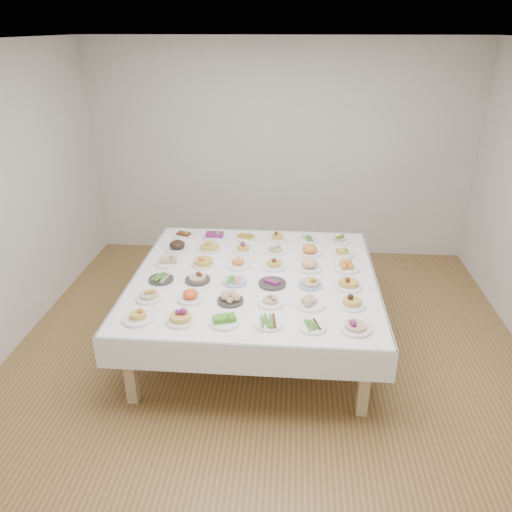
# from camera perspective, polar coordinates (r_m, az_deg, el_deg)

# --- Properties ---
(room_envelope) EXTENTS (5.02, 5.02, 2.81)m
(room_envelope) POSITION_cam_1_polar(r_m,az_deg,el_deg) (4.13, 1.57, 9.83)
(room_envelope) COLOR olive
(room_envelope) RESTS_ON ground
(display_table) EXTENTS (2.29, 2.29, 0.75)m
(display_table) POSITION_cam_1_polar(r_m,az_deg,el_deg) (4.76, -0.14, -2.88)
(display_table) COLOR white
(display_table) RESTS_ON ground
(dish_0) EXTENTS (0.25, 0.25, 0.13)m
(dish_0) POSITION_cam_1_polar(r_m,az_deg,el_deg) (4.12, -13.35, -6.44)
(dish_0) COLOR white
(dish_0) RESTS_ON display_table
(dish_1) EXTENTS (0.23, 0.23, 0.14)m
(dish_1) POSITION_cam_1_polar(r_m,az_deg,el_deg) (4.03, -8.65, -6.65)
(dish_1) COLOR white
(dish_1) RESTS_ON display_table
(dish_2) EXTENTS (0.24, 0.24, 0.11)m
(dish_2) POSITION_cam_1_polar(r_m,az_deg,el_deg) (3.98, -3.63, -7.11)
(dish_2) COLOR white
(dish_2) RESTS_ON display_table
(dish_3) EXTENTS (0.24, 0.23, 0.06)m
(dish_3) POSITION_cam_1_polar(r_m,az_deg,el_deg) (3.97, 1.40, -7.56)
(dish_3) COLOR white
(dish_3) RESTS_ON display_table
(dish_4) EXTENTS (0.22, 0.22, 0.05)m
(dish_4) POSITION_cam_1_polar(r_m,az_deg,el_deg) (3.96, 6.43, -7.94)
(dish_4) COLOR white
(dish_4) RESTS_ON display_table
(dish_5) EXTENTS (0.24, 0.24, 0.13)m
(dish_5) POSITION_cam_1_polar(r_m,az_deg,el_deg) (3.96, 11.35, -7.52)
(dish_5) COLOR white
(dish_5) RESTS_ON display_table
(dish_6) EXTENTS (0.23, 0.23, 0.13)m
(dish_6) POSITION_cam_1_polar(r_m,az_deg,el_deg) (4.40, -12.15, -4.09)
(dish_6) COLOR white
(dish_6) RESTS_ON display_table
(dish_7) EXTENTS (0.23, 0.23, 0.12)m
(dish_7) POSITION_cam_1_polar(r_m,az_deg,el_deg) (4.33, -7.51, -4.40)
(dish_7) COLOR white
(dish_7) RESTS_ON display_table
(dish_8) EXTENTS (0.22, 0.22, 0.10)m
(dish_8) POSITION_cam_1_polar(r_m,az_deg,el_deg) (4.27, -2.95, -4.72)
(dish_8) COLOR #302D2A
(dish_8) RESTS_ON display_table
(dish_9) EXTENTS (0.23, 0.23, 0.12)m
(dish_9) POSITION_cam_1_polar(r_m,az_deg,el_deg) (4.24, 1.68, -4.84)
(dish_9) COLOR white
(dish_9) RESTS_ON display_table
(dish_10) EXTENTS (0.25, 0.25, 0.11)m
(dish_10) POSITION_cam_1_polar(r_m,az_deg,el_deg) (4.24, 6.22, -5.04)
(dish_10) COLOR white
(dish_10) RESTS_ON display_table
(dish_11) EXTENTS (0.22, 0.22, 0.13)m
(dish_11) POSITION_cam_1_polar(r_m,az_deg,el_deg) (4.27, 10.93, -4.98)
(dish_11) COLOR white
(dish_11) RESTS_ON display_table
(dish_12) EXTENTS (0.23, 0.23, 0.06)m
(dish_12) POSITION_cam_1_polar(r_m,az_deg,el_deg) (4.70, -10.80, -2.50)
(dish_12) COLOR #302D2A
(dish_12) RESTS_ON display_table
(dish_13) EXTENTS (0.23, 0.23, 0.13)m
(dish_13) POSITION_cam_1_polar(r_m,az_deg,el_deg) (4.63, -6.72, -2.22)
(dish_13) COLOR #302D2A
(dish_13) RESTS_ON display_table
(dish_14) EXTENTS (0.22, 0.22, 0.05)m
(dish_14) POSITION_cam_1_polar(r_m,az_deg,el_deg) (4.58, -2.49, -2.88)
(dish_14) COLOR #4C66B2
(dish_14) RESTS_ON display_table
(dish_15) EXTENTS (0.25, 0.25, 0.09)m
(dish_15) POSITION_cam_1_polar(r_m,az_deg,el_deg) (4.54, 1.88, -2.92)
(dish_15) COLOR #302D2A
(dish_15) RESTS_ON display_table
(dish_16) EXTENTS (0.23, 0.23, 0.12)m
(dish_16) POSITION_cam_1_polar(r_m,az_deg,el_deg) (4.54, 6.26, -2.77)
(dish_16) COLOR #4C66B2
(dish_16) RESTS_ON display_table
(dish_17) EXTENTS (0.25, 0.25, 0.16)m
(dish_17) POSITION_cam_1_polar(r_m,az_deg,el_deg) (4.56, 10.56, -2.72)
(dish_17) COLOR white
(dish_17) RESTS_ON display_table
(dish_18) EXTENTS (0.25, 0.25, 0.12)m
(dish_18) POSITION_cam_1_polar(r_m,az_deg,el_deg) (5.00, -9.96, -0.40)
(dish_18) COLOR white
(dish_18) RESTS_ON display_table
(dish_19) EXTENTS (0.23, 0.22, 0.13)m
(dish_19) POSITION_cam_1_polar(r_m,az_deg,el_deg) (4.91, -6.04, -0.43)
(dish_19) COLOR white
(dish_19) RESTS_ON display_table
(dish_20) EXTENTS (0.25, 0.25, 0.10)m
(dish_20) POSITION_cam_1_polar(r_m,az_deg,el_deg) (4.88, -2.02, -0.71)
(dish_20) COLOR white
(dish_20) RESTS_ON display_table
(dish_21) EXTENTS (0.23, 0.23, 0.12)m
(dish_21) POSITION_cam_1_polar(r_m,az_deg,el_deg) (4.85, 2.09, -0.79)
(dish_21) COLOR white
(dish_21) RESTS_ON display_table
(dish_22) EXTENTS (0.25, 0.25, 0.13)m
(dish_22) POSITION_cam_1_polar(r_m,az_deg,el_deg) (4.85, 6.14, -0.84)
(dish_22) COLOR white
(dish_22) RESTS_ON display_table
(dish_23) EXTENTS (0.24, 0.24, 0.11)m
(dish_23) POSITION_cam_1_polar(r_m,az_deg,el_deg) (4.89, 10.31, -1.02)
(dish_23) COLOR white
(dish_23) RESTS_ON display_table
(dish_24) EXTENTS (0.25, 0.25, 0.14)m
(dish_24) POSITION_cam_1_polar(r_m,az_deg,el_deg) (5.29, -9.00, 1.31)
(dish_24) COLOR white
(dish_24) RESTS_ON display_table
(dish_25) EXTENTS (0.24, 0.24, 0.15)m
(dish_25) POSITION_cam_1_polar(r_m,az_deg,el_deg) (5.23, -5.32, 1.34)
(dish_25) COLOR white
(dish_25) RESTS_ON display_table
(dish_26) EXTENTS (0.24, 0.24, 0.12)m
(dish_26) POSITION_cam_1_polar(r_m,az_deg,el_deg) (5.19, -1.49, 1.02)
(dish_26) COLOR white
(dish_26) RESTS_ON display_table
(dish_27) EXTENTS (0.24, 0.24, 0.14)m
(dish_27) POSITION_cam_1_polar(r_m,az_deg,el_deg) (5.17, 2.22, 1.03)
(dish_27) COLOR white
(dish_27) RESTS_ON display_table
(dish_28) EXTENTS (0.23, 0.23, 0.13)m
(dish_28) POSITION_cam_1_polar(r_m,az_deg,el_deg) (5.16, 6.15, 0.81)
(dish_28) COLOR white
(dish_28) RESTS_ON display_table
(dish_29) EXTENTS (0.23, 0.23, 0.09)m
(dish_29) POSITION_cam_1_polar(r_m,az_deg,el_deg) (5.20, 9.86, 0.46)
(dish_29) COLOR white
(dish_29) RESTS_ON display_table
(dish_30) EXTENTS (0.23, 0.23, 0.10)m
(dish_30) POSITION_cam_1_polar(r_m,az_deg,el_deg) (5.63, -8.27, 2.53)
(dish_30) COLOR white
(dish_30) RESTS_ON display_table
(dish_31) EXTENTS (0.24, 0.24, 0.12)m
(dish_31) POSITION_cam_1_polar(r_m,az_deg,el_deg) (5.55, -4.77, 2.53)
(dish_31) COLOR white
(dish_31) RESTS_ON display_table
(dish_32) EXTENTS (0.23, 0.23, 0.10)m
(dish_32) POSITION_cam_1_polar(r_m,az_deg,el_deg) (5.51, -1.18, 2.34)
(dish_32) COLOR white
(dish_32) RESTS_ON display_table
(dish_33) EXTENTS (0.23, 0.23, 0.12)m
(dish_33) POSITION_cam_1_polar(r_m,az_deg,el_deg) (5.48, 2.46, 2.27)
(dish_33) COLOR white
(dish_33) RESTS_ON display_table
(dish_34) EXTENTS (0.24, 0.24, 0.05)m
(dish_34) POSITION_cam_1_polar(r_m,az_deg,el_deg) (5.50, 5.98, 1.97)
(dish_34) COLOR white
(dish_34) RESTS_ON display_table
(dish_35) EXTENTS (0.23, 0.23, 0.12)m
(dish_35) POSITION_cam_1_polar(r_m,az_deg,el_deg) (5.50, 9.51, 2.09)
(dish_35) COLOR white
(dish_35) RESTS_ON display_table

